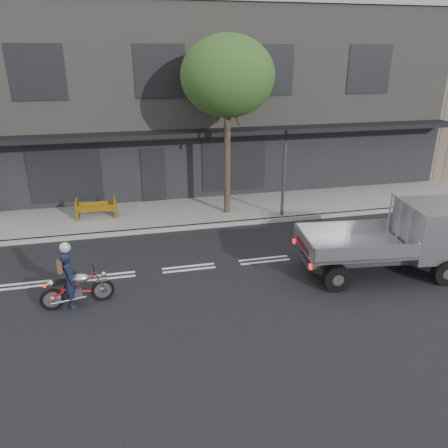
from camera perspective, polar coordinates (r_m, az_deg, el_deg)
ground at (r=13.33m, az=-4.62°, el=-5.77°), size 80.00×80.00×0.00m
sidewalk at (r=17.58m, az=-6.96°, el=1.35°), size 32.00×3.20×0.15m
kerb at (r=16.10m, az=-6.31°, el=-0.57°), size 32.00×0.20×0.15m
building_main at (r=23.19m, az=-9.36°, el=16.10°), size 26.00×10.00×8.00m
street_tree at (r=16.41m, az=0.46°, el=18.68°), size 3.40×3.40×6.74m
traffic_light_pole at (r=16.77m, az=7.80°, el=5.97°), size 0.12×0.12×3.50m
motorcycle at (r=11.88m, az=-18.63°, el=-7.91°), size 1.84×0.54×0.95m
rider at (r=11.77m, az=-19.52°, el=-6.81°), size 0.44×0.60×1.52m
flatbed_ute at (r=13.80m, az=24.06°, el=-1.04°), size 4.87×2.42×2.17m
construction_barrier at (r=17.16m, az=-16.33°, el=1.85°), size 1.52×0.66×0.84m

